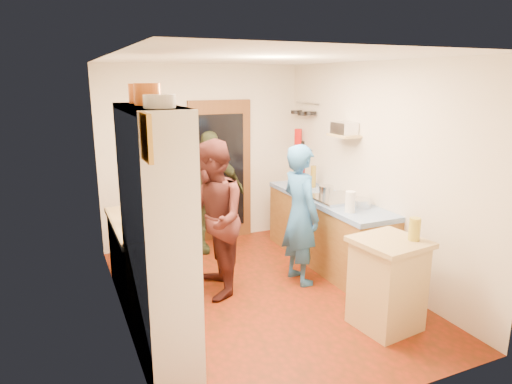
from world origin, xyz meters
TOP-DOWN VIEW (x-y plane):
  - floor at (0.00, 0.00)m, footprint 3.00×4.00m
  - ceiling at (0.00, 0.00)m, footprint 3.00×4.00m
  - wall_back at (0.00, 2.01)m, footprint 3.00×0.02m
  - wall_front at (0.00, -2.01)m, footprint 3.00×0.02m
  - wall_left at (-1.51, 0.00)m, footprint 0.02×4.00m
  - wall_right at (1.51, 0.00)m, footprint 0.02×4.00m
  - door_frame at (0.25, 1.97)m, footprint 0.95×0.06m
  - door_glass at (0.25, 1.94)m, footprint 0.70×0.02m
  - hutch_body at (-1.30, -0.80)m, footprint 0.40×1.20m
  - hutch_top_shelf at (-1.30, -0.80)m, footprint 0.40×1.14m
  - plate_stack at (-1.30, -1.15)m, footprint 0.22×0.22m
  - orange_pot_a at (-1.30, -0.74)m, footprint 0.21×0.21m
  - orange_pot_b at (-1.30, -0.39)m, footprint 0.18×0.18m
  - left_counter_base at (-1.20, 0.45)m, footprint 0.60×1.40m
  - left_counter_top at (-1.20, 0.45)m, footprint 0.64×1.44m
  - toaster at (-1.15, 0.06)m, footprint 0.24×0.17m
  - kettle at (-1.25, 0.36)m, footprint 0.20×0.20m
  - orange_bowl at (-1.12, 0.58)m, footprint 0.23×0.23m
  - chopping_board at (-1.18, 1.01)m, footprint 0.35×0.30m
  - right_counter_base at (1.20, 0.50)m, footprint 0.60×2.20m
  - right_counter_top at (1.20, 0.50)m, footprint 0.62×2.22m
  - hob at (1.20, 0.33)m, footprint 0.55×0.58m
  - pot_on_hob at (1.15, 0.47)m, footprint 0.19×0.19m
  - bottle_a at (1.05, 1.08)m, footprint 0.10×0.10m
  - bottle_b at (1.18, 1.14)m, footprint 0.08×0.08m
  - bottle_c at (1.31, 1.06)m, footprint 0.09×0.09m
  - paper_towel at (1.05, -0.19)m, footprint 0.12×0.12m
  - mixing_bowl at (1.30, -0.05)m, footprint 0.27×0.27m
  - island_base at (0.84, -1.14)m, footprint 0.61×0.61m
  - island_top at (0.84, -1.14)m, footprint 0.69×0.69m
  - cutting_board at (0.79, -1.10)m, footprint 0.38×0.32m
  - oil_jar at (1.03, -1.24)m, footprint 0.12×0.12m
  - pan_rail at (1.46, 1.52)m, footprint 0.02×0.65m
  - pan_hang_a at (1.40, 1.35)m, footprint 0.18×0.18m
  - pan_hang_b at (1.40, 1.55)m, footprint 0.16×0.16m
  - pan_hang_c at (1.40, 1.75)m, footprint 0.17×0.17m
  - wall_shelf at (1.37, 0.45)m, footprint 0.26×0.42m
  - radio at (1.37, 0.45)m, footprint 0.23×0.31m
  - ext_bracket at (1.47, 1.70)m, footprint 0.06×0.10m
  - fire_extinguisher at (1.41, 1.70)m, footprint 0.11×0.11m
  - picture_frame at (-1.48, -1.55)m, footprint 0.03×0.25m
  - person_hob at (0.62, 0.11)m, footprint 0.44×0.64m
  - person_left at (-0.44, 0.26)m, footprint 0.80×0.96m
  - person_back at (-0.06, 1.57)m, footprint 1.03×0.49m

SIDE VIEW (x-z plane):
  - floor at x=0.00m, z-range -0.02..0.00m
  - right_counter_base at x=1.20m, z-range 0.00..0.84m
  - left_counter_base at x=-1.20m, z-range 0.00..0.85m
  - island_base at x=0.84m, z-range 0.00..0.86m
  - person_hob at x=0.62m, z-range 0.00..1.68m
  - person_back at x=-0.06m, z-range 0.00..1.71m
  - right_counter_top at x=1.20m, z-range 0.84..0.90m
  - left_counter_top at x=-1.20m, z-range 0.85..0.90m
  - island_top at x=0.84m, z-range 0.86..0.91m
  - person_left at x=-0.44m, z-range 0.00..1.77m
  - cutting_board at x=0.79m, z-range 0.89..0.91m
  - chopping_board at x=-1.18m, z-range 0.90..0.92m
  - hob at x=1.20m, z-range 0.90..0.94m
  - orange_bowl at x=-1.12m, z-range 0.90..0.99m
  - mixing_bowl at x=1.30m, z-range 0.90..1.00m
  - toaster at x=-1.15m, z-range 0.90..1.07m
  - kettle at x=-1.25m, z-range 0.90..1.10m
  - pot_on_hob at x=1.15m, z-range 0.94..1.06m
  - oil_jar at x=1.03m, z-range 0.91..1.13m
  - paper_towel at x=1.05m, z-range 0.90..1.15m
  - bottle_b at x=1.18m, z-range 0.90..1.17m
  - door_frame at x=0.25m, z-range 0.00..2.10m
  - door_glass at x=0.25m, z-range 0.20..1.90m
  - bottle_c at x=1.31m, z-range 0.90..1.21m
  - bottle_a at x=1.05m, z-range 0.90..1.22m
  - hutch_body at x=-1.30m, z-range 0.00..2.20m
  - wall_back at x=0.00m, z-range 0.00..2.60m
  - wall_front at x=0.00m, z-range 0.00..2.60m
  - wall_left at x=-1.51m, z-range 0.00..2.60m
  - wall_right at x=1.51m, z-range 0.00..2.60m
  - ext_bracket at x=1.47m, z-range 1.43..1.47m
  - fire_extinguisher at x=1.41m, z-range 1.34..1.66m
  - wall_shelf at x=1.37m, z-range 1.69..1.71m
  - radio at x=1.37m, z-range 1.72..1.86m
  - pan_hang_b at x=1.40m, z-range 1.88..1.92m
  - pan_hang_c at x=1.40m, z-range 1.89..1.93m
  - pan_hang_a at x=1.40m, z-range 1.90..1.94m
  - pan_rail at x=1.46m, z-range 2.04..2.06m
  - picture_frame at x=-1.48m, z-range 1.90..2.20m
  - hutch_top_shelf at x=-1.30m, z-range 2.16..2.20m
  - plate_stack at x=-1.30m, z-range 2.20..2.29m
  - orange_pot_b at x=-1.30m, z-range 2.20..2.36m
  - orange_pot_a at x=-1.30m, z-range 2.20..2.37m
  - ceiling at x=0.00m, z-range 2.60..2.62m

